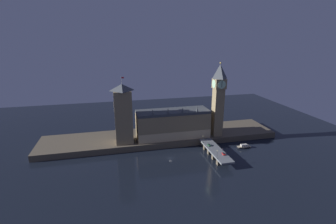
# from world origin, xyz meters

# --- Properties ---
(ground_plane) EXTENTS (400.00, 400.00, 0.00)m
(ground_plane) POSITION_xyz_m (0.00, 0.00, 0.00)
(ground_plane) COLOR black
(embankment) EXTENTS (220.00, 42.00, 5.52)m
(embankment) POSITION_xyz_m (0.00, 39.00, 2.76)
(embankment) COLOR brown
(embankment) RESTS_ON ground_plane
(parliament_hall) EXTENTS (66.30, 22.45, 30.38)m
(parliament_hall) POSITION_xyz_m (9.82, 31.55, 18.12)
(parliament_hall) COLOR #8E7A56
(parliament_hall) RESTS_ON embankment
(clock_tower) EXTENTS (10.70, 10.81, 68.25)m
(clock_tower) POSITION_xyz_m (51.26, 25.82, 41.55)
(clock_tower) COLOR #8E7A56
(clock_tower) RESTS_ON embankment
(victoria_tower) EXTENTS (15.02, 15.02, 57.99)m
(victoria_tower) POSITION_xyz_m (-34.66, 28.86, 31.61)
(victoria_tower) COLOR #8E7A56
(victoria_tower) RESTS_ON embankment
(bridge) EXTENTS (10.87, 46.00, 6.07)m
(bridge) POSITION_xyz_m (36.94, -5.00, 4.03)
(bridge) COLOR slate
(bridge) RESTS_ON ground_plane
(car_northbound_lead) EXTENTS (1.89, 3.94, 1.44)m
(car_northbound_lead) POSITION_xyz_m (34.55, 3.01, 6.74)
(car_northbound_lead) COLOR #235633
(car_northbound_lead) RESTS_ON bridge
(car_southbound_lead) EXTENTS (1.84, 3.91, 1.39)m
(car_southbound_lead) POSITION_xyz_m (39.34, -15.15, 6.72)
(car_southbound_lead) COLOR red
(car_southbound_lead) RESTS_ON bridge
(pedestrian_mid_walk) EXTENTS (0.38, 0.38, 1.66)m
(pedestrian_mid_walk) POSITION_xyz_m (41.73, -8.09, 6.94)
(pedestrian_mid_walk) COLOR black
(pedestrian_mid_walk) RESTS_ON bridge
(street_lamp_near) EXTENTS (1.34, 0.60, 6.72)m
(street_lamp_near) POSITION_xyz_m (31.76, -19.72, 10.27)
(street_lamp_near) COLOR #2D3333
(street_lamp_near) RESTS_ON bridge
(street_lamp_far) EXTENTS (1.34, 0.60, 6.63)m
(street_lamp_far) POSITION_xyz_m (31.76, 9.72, 10.22)
(street_lamp_far) COLOR #2D3333
(street_lamp_far) RESTS_ON bridge
(boat_downstream) EXTENTS (13.43, 5.03, 3.56)m
(boat_downstream) POSITION_xyz_m (68.16, 3.57, 1.30)
(boat_downstream) COLOR #28282D
(boat_downstream) RESTS_ON ground_plane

